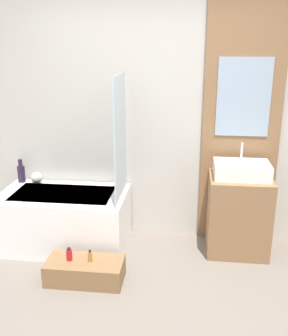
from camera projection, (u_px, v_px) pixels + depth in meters
The scene contains 12 objects.
ground_plane at pixel (140, 326), 2.95m from camera, with size 12.00×12.00×0.00m, color slate.
wall_tiled_back at pixel (159, 117), 4.04m from camera, with size 4.20×0.06×2.60m, color beige.
wall_wood_accent at pixel (242, 118), 3.90m from camera, with size 0.77×0.04×2.60m.
bathtub at pixel (65, 219), 4.06m from camera, with size 1.28×0.74×0.58m.
glass_shower_screen at pixel (120, 139), 3.67m from camera, with size 0.01×0.59×1.19m, color silver.
wooden_step_bench at pixel (85, 271), 3.49m from camera, with size 0.68×0.33×0.20m, color olive.
vanity_cabinet at pixel (238, 214), 3.92m from camera, with size 0.60×0.51×0.79m, color #8E6642.
sink at pixel (242, 170), 3.78m from camera, with size 0.53×0.36×0.32m.
vase_tall_dark at pixel (21, 173), 4.27m from camera, with size 0.08×0.08×0.26m.
vase_round_light at pixel (37, 178), 4.24m from camera, with size 0.12×0.12×0.12m, color silver.
bottle_soap_primary at pixel (69, 255), 3.46m from camera, with size 0.05×0.05×0.12m.
bottle_soap_secondary at pixel (90, 256), 3.44m from camera, with size 0.04×0.04×0.11m.
Camera 1 is at (0.31, -2.42, 2.04)m, focal length 42.00 mm.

